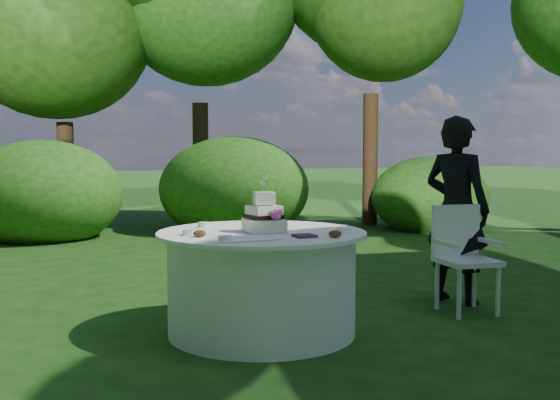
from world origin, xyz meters
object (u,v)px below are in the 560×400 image
at_px(napkins, 304,236).
at_px(table, 262,282).
at_px(chair, 462,250).
at_px(cake, 264,217).
at_px(guest, 457,210).

xyz_separation_m(napkins, table, (-0.15, 0.43, -0.39)).
xyz_separation_m(napkins, chair, (1.68, 0.37, -0.26)).
distance_m(napkins, cake, 0.43).
distance_m(table, chair, 1.83).
distance_m(guest, chair, 0.45).
relative_size(napkins, chair, 0.16).
distance_m(napkins, guest, 1.95).
xyz_separation_m(guest, chair, (-0.16, -0.28, -0.32)).
bearing_deg(cake, chair, -0.71).
bearing_deg(guest, table, 73.91).
xyz_separation_m(napkins, guest, (1.84, 0.65, 0.06)).
height_order(guest, cake, guest).
relative_size(guest, chair, 1.86).
distance_m(napkins, table, 0.60).
height_order(cake, chair, cake).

